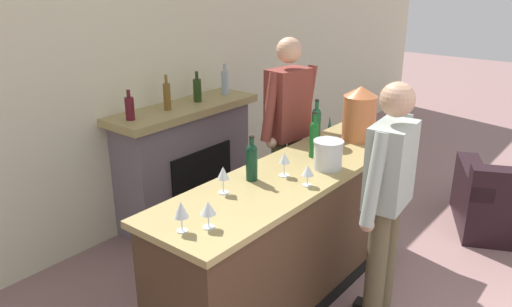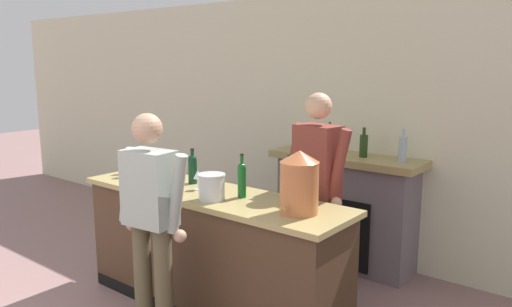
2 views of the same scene
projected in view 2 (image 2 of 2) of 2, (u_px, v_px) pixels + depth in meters
name	position (u px, v px, depth m)	size (l,w,h in m)	color
wall_back_panel	(328.00, 125.00, 5.33)	(12.00, 0.07, 2.75)	beige
bar_counter	(210.00, 251.00, 4.11)	(2.45, 0.66, 1.01)	#483120
fireplace_stone	(345.00, 209.00, 5.04)	(1.54, 0.52, 1.45)	slate
person_customer	(151.00, 222.00, 3.49)	(0.66, 0.33, 1.71)	brown
person_bartender	(316.00, 192.00, 4.03)	(0.65, 0.34, 1.81)	brown
copper_dispenser	(299.00, 182.00, 3.43)	(0.27, 0.31, 0.44)	#BA673A
ice_bucket_steel	(212.00, 187.00, 3.78)	(0.21, 0.21, 0.20)	silver
wine_bottle_burgundy_dark	(289.00, 180.00, 3.79)	(0.07, 0.07, 0.34)	#14502D
wine_bottle_rose_blush	(193.00, 168.00, 4.29)	(0.08, 0.08, 0.31)	#0E321F
wine_bottle_port_short	(242.00, 178.00, 3.84)	(0.07, 0.07, 0.34)	#13551E
wine_glass_mid_counter	(124.00, 165.00, 4.51)	(0.09, 0.09, 0.15)	silver
wine_glass_front_right	(175.00, 182.00, 3.94)	(0.08, 0.08, 0.14)	silver
wine_glass_front_left	(123.00, 161.00, 4.65)	(0.08, 0.08, 0.17)	silver
wine_glass_by_dispenser	(172.00, 165.00, 4.46)	(0.07, 0.07, 0.18)	silver
wine_glass_near_bucket	(198.00, 176.00, 4.08)	(0.07, 0.07, 0.16)	silver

